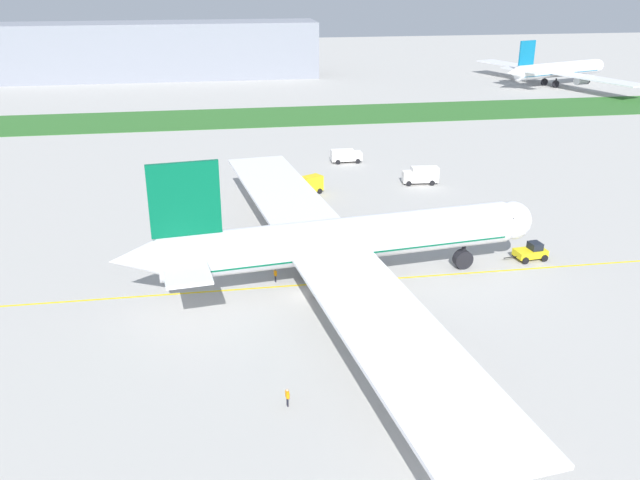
# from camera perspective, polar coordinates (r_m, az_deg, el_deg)

# --- Properties ---
(ground_plane) EXTENTS (600.00, 600.00, 0.00)m
(ground_plane) POSITION_cam_1_polar(r_m,az_deg,el_deg) (77.39, -1.44, -4.67)
(ground_plane) COLOR #ADAAA5
(ground_plane) RESTS_ON ground
(apron_taxi_line) EXTENTS (280.00, 0.36, 0.01)m
(apron_taxi_line) POSITION_cam_1_polar(r_m,az_deg,el_deg) (79.77, -1.70, -3.81)
(apron_taxi_line) COLOR yellow
(apron_taxi_line) RESTS_ON ground
(grass_median_strip) EXTENTS (320.00, 24.00, 0.10)m
(grass_median_strip) POSITION_cam_1_polar(r_m,az_deg,el_deg) (171.65, -6.11, 10.22)
(grass_median_strip) COLOR #2D6628
(grass_median_strip) RESTS_ON ground
(airliner_foreground) EXTENTS (50.20, 80.32, 16.15)m
(airliner_foreground) POSITION_cam_1_polar(r_m,az_deg,el_deg) (77.73, 1.34, -0.11)
(airliner_foreground) COLOR white
(airliner_foreground) RESTS_ON ground
(pushback_tug) EXTENTS (5.84, 3.06, 2.22)m
(pushback_tug) POSITION_cam_1_polar(r_m,az_deg,el_deg) (90.41, 17.35, -0.95)
(pushback_tug) COLOR yellow
(pushback_tug) RESTS_ON ground
(ground_crew_wingwalker_port) EXTENTS (0.49, 0.44, 1.64)m
(ground_crew_wingwalker_port) POSITION_cam_1_polar(r_m,az_deg,el_deg) (59.67, 13.38, -13.10)
(ground_crew_wingwalker_port) COLOR black
(ground_crew_wingwalker_port) RESTS_ON ground
(ground_crew_marshaller_front) EXTENTS (0.33, 0.60, 1.72)m
(ground_crew_marshaller_front) POSITION_cam_1_polar(r_m,az_deg,el_deg) (58.83, -2.77, -12.95)
(ground_crew_marshaller_front) COLOR black
(ground_crew_marshaller_front) RESTS_ON ground
(ground_crew_wingwalker_starboard) EXTENTS (0.36, 0.57, 1.69)m
(ground_crew_wingwalker_starboard) POSITION_cam_1_polar(r_m,az_deg,el_deg) (80.28, -3.78, -2.87)
(ground_crew_wingwalker_starboard) COLOR black
(ground_crew_wingwalker_starboard) RESTS_ON ground
(service_truck_baggage_loader) EXTENTS (5.82, 2.62, 2.48)m
(service_truck_baggage_loader) POSITION_cam_1_polar(r_m,az_deg,el_deg) (130.15, 2.19, 7.13)
(service_truck_baggage_loader) COLOR white
(service_truck_baggage_loader) RESTS_ON ground
(service_truck_fuel_bowser) EXTENTS (6.23, 2.73, 3.02)m
(service_truck_fuel_bowser) POSITION_cam_1_polar(r_m,az_deg,el_deg) (117.88, 8.50, 5.44)
(service_truck_fuel_bowser) COLOR white
(service_truck_fuel_bowser) RESTS_ON ground
(service_truck_catering_van) EXTENTS (5.05, 4.07, 2.90)m
(service_truck_catering_van) POSITION_cam_1_polar(r_m,az_deg,el_deg) (111.47, -0.92, 4.68)
(service_truck_catering_van) COLOR yellow
(service_truck_catering_van) RESTS_ON ground
(parked_airliner_far_centre) EXTENTS (39.09, 62.33, 14.43)m
(parked_airliner_far_centre) POSITION_cam_1_polar(r_m,az_deg,el_deg) (229.69, 19.26, 13.35)
(parked_airliner_far_centre) COLOR white
(parked_airliner_far_centre) RESTS_ON ground
(terminal_building) EXTENTS (104.79, 20.00, 18.00)m
(terminal_building) POSITION_cam_1_polar(r_m,az_deg,el_deg) (239.51, -13.41, 15.26)
(terminal_building) COLOR gray
(terminal_building) RESTS_ON ground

